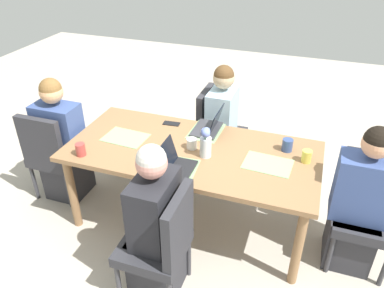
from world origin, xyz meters
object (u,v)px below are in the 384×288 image
(chair_near_left_near, at_px, (163,241))
(chair_head_left_right_near, at_px, (53,152))
(coffee_mug_near_left, at_px, (287,145))
(phone_black, at_px, (171,124))
(laptop_near_left_near, at_px, (174,166))
(flower_vase, at_px, (206,141))
(coffee_mug_centre_left, at_px, (81,149))
(chair_far_left_far, at_px, (216,128))
(person_far_left_far, at_px, (221,130))
(dining_table, at_px, (192,157))
(chair_head_right_left_mid, at_px, (366,205))
(person_head_right_left_mid, at_px, (358,207))
(coffee_mug_near_right, at_px, (307,156))
(laptop_far_left_far, at_px, (209,126))
(person_head_left_right_near, at_px, (62,146))
(person_near_left_near, at_px, (156,229))

(chair_near_left_near, height_order, chair_head_left_right_near, same)
(coffee_mug_near_left, bearing_deg, phone_black, 173.87)
(chair_head_left_right_near, bearing_deg, laptop_near_left_near, -10.11)
(flower_vase, bearing_deg, coffee_mug_centre_left, -161.74)
(chair_head_left_right_near, relative_size, coffee_mug_centre_left, 8.82)
(chair_near_left_near, height_order, phone_black, chair_near_left_near)
(chair_far_left_far, bearing_deg, person_far_left_far, -38.76)
(dining_table, distance_m, chair_head_right_left_mid, 1.37)
(flower_vase, xyz_separation_m, phone_black, (-0.45, 0.41, -0.14))
(chair_far_left_far, height_order, coffee_mug_centre_left, chair_far_left_far)
(laptop_near_left_near, relative_size, coffee_mug_centre_left, 3.14)
(phone_black, bearing_deg, person_head_right_left_mid, -17.86)
(coffee_mug_near_left, bearing_deg, dining_table, -162.06)
(person_far_left_far, xyz_separation_m, coffee_mug_near_left, (0.68, -0.54, 0.27))
(coffee_mug_near_left, height_order, coffee_mug_centre_left, same)
(coffee_mug_near_left, relative_size, coffee_mug_near_right, 1.03)
(chair_head_left_right_near, relative_size, phone_black, 6.00)
(chair_near_left_near, relative_size, coffee_mug_near_right, 9.15)
(chair_near_left_near, bearing_deg, chair_head_right_left_mid, 32.62)
(laptop_far_left_far, xyz_separation_m, coffee_mug_centre_left, (-0.84, -0.70, 0.01))
(person_far_left_far, bearing_deg, person_head_left_right_near, -148.72)
(person_head_right_left_mid, xyz_separation_m, flower_vase, (-1.17, -0.03, 0.36))
(chair_head_right_left_mid, bearing_deg, chair_near_left_near, -147.38)
(person_head_right_left_mid, xyz_separation_m, phone_black, (-1.62, 0.37, 0.22))
(coffee_mug_centre_left, bearing_deg, dining_table, 24.70)
(laptop_near_left_near, distance_m, phone_black, 0.73)
(person_head_left_right_near, bearing_deg, dining_table, 1.06)
(person_near_left_near, xyz_separation_m, chair_head_right_left_mid, (1.37, 0.77, -0.03))
(chair_head_left_right_near, bearing_deg, person_far_left_far, 32.43)
(laptop_far_left_far, bearing_deg, flower_vase, -77.48)
(laptop_near_left_near, bearing_deg, person_head_right_left_mid, 12.75)
(laptop_far_left_far, height_order, coffee_mug_near_left, laptop_far_left_far)
(laptop_near_left_near, relative_size, coffee_mug_near_right, 3.25)
(chair_near_left_near, height_order, chair_head_right_left_mid, same)
(person_far_left_far, height_order, phone_black, person_far_left_far)
(chair_head_right_left_mid, distance_m, person_head_right_left_mid, 0.10)
(coffee_mug_near_left, bearing_deg, coffee_mug_near_right, -35.98)
(flower_vase, bearing_deg, laptop_far_left_far, 102.52)
(person_far_left_far, bearing_deg, laptop_near_left_near, -93.73)
(dining_table, relative_size, laptop_near_left_near, 6.33)
(person_head_left_right_near, height_order, flower_vase, person_head_left_right_near)
(person_head_right_left_mid, xyz_separation_m, chair_head_left_right_near, (-2.63, -0.07, -0.03))
(dining_table, relative_size, person_near_left_near, 1.69)
(chair_near_left_near, relative_size, coffee_mug_near_left, 8.91)
(person_near_left_near, distance_m, chair_far_left_far, 1.55)
(chair_head_left_right_near, distance_m, phone_black, 1.13)
(person_head_left_right_near, distance_m, laptop_far_left_far, 1.38)
(chair_head_right_left_mid, relative_size, chair_far_left_far, 1.00)
(chair_head_right_left_mid, distance_m, chair_far_left_far, 1.60)
(chair_head_right_left_mid, height_order, person_head_left_right_near, person_head_left_right_near)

